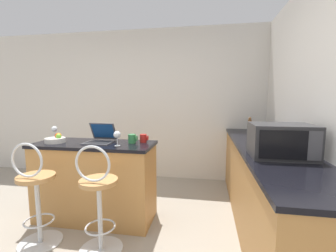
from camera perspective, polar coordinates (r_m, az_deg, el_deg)
wall_back at (r=4.01m, az=-3.85°, el=5.33°), size 12.00×0.06×2.60m
breakfast_bar at (r=2.82m, az=-17.93°, el=-13.17°), size 1.37×0.56×0.91m
counter_right at (r=2.73m, az=23.67°, el=-14.12°), size 0.65×2.81×0.91m
bar_stool_near at (r=2.57m, az=-30.49°, el=-15.29°), size 0.40×0.40×1.02m
bar_stool_far at (r=2.23m, az=-17.15°, el=-18.04°), size 0.40×0.40×1.02m
laptop at (r=2.72m, az=-16.74°, el=-2.79°), size 0.30×0.31×0.22m
microwave at (r=2.17m, az=26.82°, el=-3.34°), size 0.50×0.40×0.29m
pepper_mill at (r=3.44m, az=20.00°, el=0.04°), size 0.05×0.05×0.24m
fruit_bowl at (r=2.89m, az=-26.59°, el=-3.04°), size 0.22×0.22×0.11m
mug_red at (r=2.62m, az=-6.23°, el=-3.11°), size 0.10×0.08×0.09m
mug_green at (r=2.59m, az=-9.06°, el=-3.20°), size 0.11×0.09×0.10m
wine_glass_tall at (r=2.45m, az=-12.80°, el=-2.28°), size 0.08×0.08×0.16m
mug_blue at (r=2.83m, az=26.04°, el=-3.01°), size 0.10×0.09×0.09m
wine_glass_short at (r=3.13m, az=-26.88°, el=-0.79°), size 0.07×0.07×0.16m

